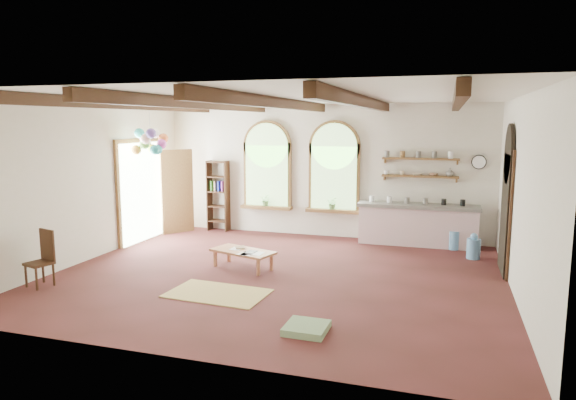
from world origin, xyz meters
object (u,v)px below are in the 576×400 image
at_px(balloon_cluster, 150,142).
at_px(kitchen_counter, 418,224).
at_px(coffee_table, 243,252).
at_px(side_chair, 41,270).

bearing_deg(balloon_cluster, kitchen_counter, 17.76).
bearing_deg(coffee_table, kitchen_counter, 43.95).
height_order(coffee_table, side_chair, side_chair).
distance_m(side_chair, balloon_cluster, 3.77).
height_order(side_chair, balloon_cluster, balloon_cluster).
relative_size(coffee_table, balloon_cluster, 1.18).
height_order(coffee_table, balloon_cluster, balloon_cluster).
relative_size(kitchen_counter, side_chair, 2.79).
relative_size(kitchen_counter, coffee_table, 1.99).
bearing_deg(kitchen_counter, coffee_table, -136.05).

